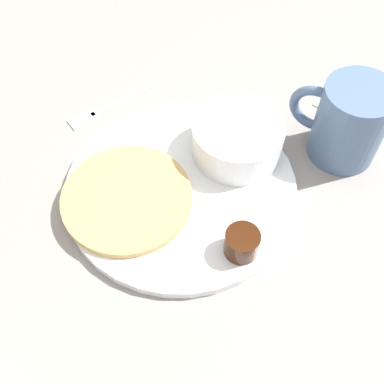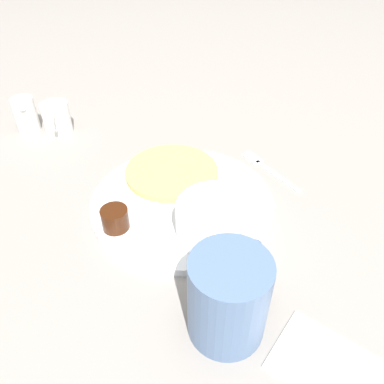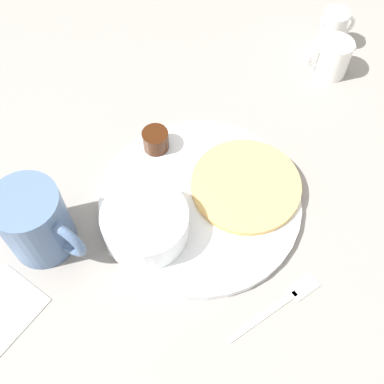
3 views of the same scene
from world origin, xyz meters
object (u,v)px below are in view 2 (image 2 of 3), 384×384
(creamer_pitcher_far, at_px, (26,114))
(creamer_pitcher_near, at_px, (57,118))
(bowl, at_px, (217,218))
(coffee_mug, at_px, (229,296))
(plate, at_px, (182,201))
(fork, at_px, (264,166))

(creamer_pitcher_far, bearing_deg, creamer_pitcher_near, -167.92)
(bowl, xyz_separation_m, creamer_pitcher_far, (0.43, -0.15, -0.00))
(bowl, distance_m, coffee_mug, 0.13)
(creamer_pitcher_near, xyz_separation_m, creamer_pitcher_far, (0.06, 0.01, 0.00))
(bowl, xyz_separation_m, coffee_mug, (-0.05, 0.12, 0.01))
(creamer_pitcher_near, bearing_deg, creamer_pitcher_far, 12.08)
(coffee_mug, height_order, creamer_pitcher_near, coffee_mug)
(creamer_pitcher_near, bearing_deg, plate, 159.18)
(fork, bearing_deg, bowl, 82.23)
(coffee_mug, bearing_deg, creamer_pitcher_near, -33.81)
(plate, height_order, creamer_pitcher_near, creamer_pitcher_near)
(plate, relative_size, coffee_mug, 2.31)
(plate, xyz_separation_m, bowl, (-0.07, 0.05, 0.03))
(coffee_mug, distance_m, creamer_pitcher_far, 0.55)
(bowl, distance_m, fork, 0.19)
(bowl, xyz_separation_m, fork, (-0.03, -0.19, -0.03))
(bowl, relative_size, creamer_pitcher_near, 1.55)
(plate, height_order, coffee_mug, coffee_mug)
(coffee_mug, bearing_deg, creamer_pitcher_far, -29.22)
(bowl, height_order, creamer_pitcher_far, creamer_pitcher_far)
(plate, distance_m, creamer_pitcher_far, 0.38)
(bowl, relative_size, coffee_mug, 0.92)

